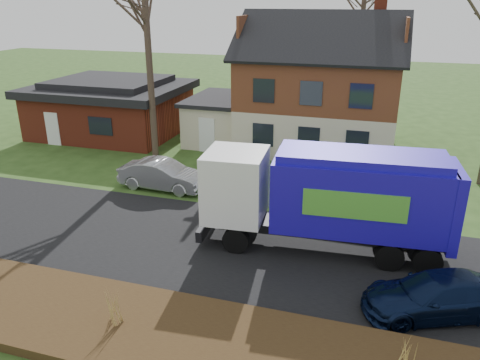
# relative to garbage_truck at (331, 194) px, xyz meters

# --- Properties ---
(ground) EXTENTS (120.00, 120.00, 0.00)m
(ground) POSITION_rel_garbage_truck_xyz_m (-4.26, -1.00, -2.21)
(ground) COLOR #284517
(ground) RESTS_ON ground
(road) EXTENTS (80.00, 7.00, 0.02)m
(road) POSITION_rel_garbage_truck_xyz_m (-4.26, -1.00, -2.20)
(road) COLOR black
(road) RESTS_ON ground
(mulch_verge) EXTENTS (80.00, 3.50, 0.30)m
(mulch_verge) POSITION_rel_garbage_truck_xyz_m (-4.26, -6.30, -2.06)
(mulch_verge) COLOR black
(mulch_verge) RESTS_ON ground
(main_house) EXTENTS (12.95, 8.95, 9.26)m
(main_house) POSITION_rel_garbage_truck_xyz_m (-2.77, 12.91, 1.82)
(main_house) COLOR beige
(main_house) RESTS_ON ground
(ranch_house) EXTENTS (9.80, 8.20, 3.70)m
(ranch_house) POSITION_rel_garbage_truck_xyz_m (-16.26, 12.00, -0.39)
(ranch_house) COLOR #983621
(ranch_house) RESTS_ON ground
(garbage_truck) EXTENTS (9.09, 3.05, 3.83)m
(garbage_truck) POSITION_rel_garbage_truck_xyz_m (0.00, 0.00, 0.00)
(garbage_truck) COLOR black
(garbage_truck) RESTS_ON ground
(silver_sedan) EXTENTS (4.36, 1.70, 1.41)m
(silver_sedan) POSITION_rel_garbage_truck_xyz_m (-8.44, 3.61, -1.50)
(silver_sedan) COLOR #9B9EA2
(silver_sedan) RESTS_ON ground
(navy_wagon) EXTENTS (4.68, 3.28, 1.26)m
(navy_wagon) POSITION_rel_garbage_truck_xyz_m (3.52, -2.94, -1.58)
(navy_wagon) COLOR black
(navy_wagon) RESTS_ON ground
(grass_clump_mid) EXTENTS (0.37, 0.30, 1.02)m
(grass_clump_mid) POSITION_rel_garbage_truck_xyz_m (-5.08, -6.35, -1.40)
(grass_clump_mid) COLOR #A28547
(grass_clump_mid) RESTS_ON mulch_verge
(grass_clump_east) EXTENTS (0.35, 0.28, 0.87)m
(grass_clump_east) POSITION_rel_garbage_truck_xyz_m (2.57, -5.85, -1.47)
(grass_clump_east) COLOR tan
(grass_clump_east) RESTS_ON mulch_verge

